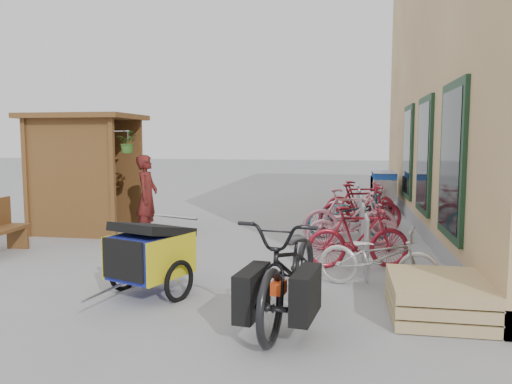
% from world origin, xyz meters
% --- Properties ---
extents(ground, '(80.00, 80.00, 0.00)m').
position_xyz_m(ground, '(0.00, 0.00, 0.00)').
color(ground, gray).
extents(kiosk, '(2.49, 1.65, 2.40)m').
position_xyz_m(kiosk, '(-3.28, 2.47, 1.55)').
color(kiosk, brown).
rests_on(kiosk, ground).
extents(bike_rack, '(0.05, 5.35, 0.86)m').
position_xyz_m(bike_rack, '(2.30, 2.40, 0.52)').
color(bike_rack, '#A5A8AD').
rests_on(bike_rack, ground).
extents(pallet_stack, '(1.00, 1.20, 0.40)m').
position_xyz_m(pallet_stack, '(3.00, -1.40, 0.21)').
color(pallet_stack, tan).
rests_on(pallet_stack, ground).
extents(shopping_carts, '(0.60, 2.02, 1.07)m').
position_xyz_m(shopping_carts, '(3.00, 6.91, 0.63)').
color(shopping_carts, silver).
rests_on(shopping_carts, ground).
extents(child_trailer, '(1.06, 1.63, 0.95)m').
position_xyz_m(child_trailer, '(-0.32, -1.23, 0.53)').
color(child_trailer, navy).
rests_on(child_trailer, ground).
extents(cargo_bike, '(1.04, 2.24, 1.13)m').
position_xyz_m(cargo_bike, '(1.46, -1.83, 0.56)').
color(cargo_bike, black).
rests_on(cargo_bike, ground).
extents(person_kiosk, '(0.40, 0.60, 1.61)m').
position_xyz_m(person_kiosk, '(-1.73, 2.12, 0.80)').
color(person_kiosk, maroon).
rests_on(person_kiosk, ground).
extents(bike_0, '(1.61, 0.84, 0.80)m').
position_xyz_m(bike_0, '(2.43, -0.45, 0.40)').
color(bike_0, '#B4B4B0').
rests_on(bike_0, ground).
extents(bike_1, '(1.59, 0.77, 0.92)m').
position_xyz_m(bike_1, '(2.20, 0.52, 0.46)').
color(bike_1, maroon).
rests_on(bike_1, ground).
extents(bike_2, '(1.65, 0.84, 0.83)m').
position_xyz_m(bike_2, '(2.13, 1.76, 0.41)').
color(bike_2, pink).
rests_on(bike_2, ground).
extents(bike_3, '(1.76, 0.74, 1.03)m').
position_xyz_m(bike_3, '(2.10, 2.14, 0.51)').
color(bike_3, pink).
rests_on(bike_3, ground).
extents(bike_4, '(1.76, 0.78, 0.89)m').
position_xyz_m(bike_4, '(2.13, 2.80, 0.45)').
color(bike_4, '#1C6172').
rests_on(bike_4, ground).
extents(bike_5, '(1.78, 0.96, 1.03)m').
position_xyz_m(bike_5, '(2.31, 3.16, 0.51)').
color(bike_5, maroon).
rests_on(bike_5, ground).
extents(bike_6, '(1.74, 0.95, 0.87)m').
position_xyz_m(bike_6, '(2.36, 4.05, 0.43)').
color(bike_6, '#B4B4B0').
rests_on(bike_6, ground).
extents(bike_7, '(1.67, 0.78, 0.97)m').
position_xyz_m(bike_7, '(2.36, 4.55, 0.48)').
color(bike_7, maroon).
rests_on(bike_7, ground).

